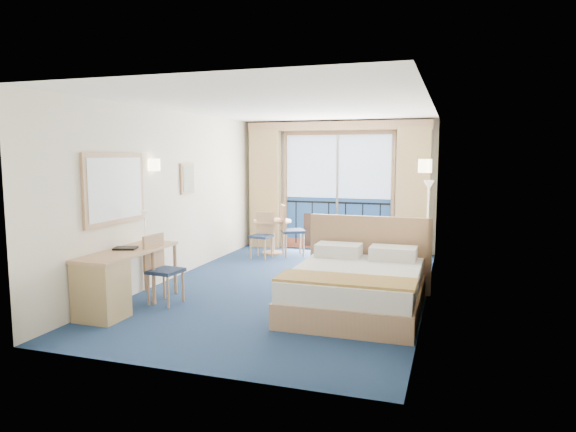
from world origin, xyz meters
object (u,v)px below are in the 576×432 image
object	(u,v)px
bed	(357,286)
table_chair_a	(289,227)
desk	(107,283)
desk_chair	(160,265)
armchair	(395,246)
round_table	(272,228)
floor_lamp	(428,201)
nightstand	(412,271)
table_chair_b	(263,232)

from	to	relation	value
bed	table_chair_a	bearing A→B (deg)	121.62
desk	desk_chair	xyz separation A→B (m)	(0.30, 0.73, 0.10)
armchair	round_table	xyz separation A→B (m)	(-2.47, 0.19, 0.21)
armchair	desk	size ratio (longest dim) A/B	0.43
floor_lamp	desk	distance (m)	5.79
nightstand	desk_chair	distance (m)	3.65
nightstand	table_chair_b	bearing A→B (deg)	152.19
bed	nightstand	size ratio (longest dim) A/B	3.84
desk	round_table	size ratio (longest dim) A/B	2.11
bed	desk_chair	size ratio (longest dim) A/B	2.26
nightstand	armchair	distance (m)	1.84
armchair	table_chair_b	world-z (taller)	table_chair_b
desk_chair	table_chair_b	world-z (taller)	desk_chair
armchair	desk	xyz separation A→B (m)	(-3.03, -4.28, 0.10)
armchair	desk_chair	size ratio (longest dim) A/B	0.75
nightstand	table_chair_b	distance (m)	3.37
desk	round_table	world-z (taller)	desk
round_table	table_chair_a	xyz separation A→B (m)	(0.37, -0.07, 0.05)
bed	table_chair_b	distance (m)	3.70
nightstand	bed	bearing A→B (deg)	-115.35
desk_chair	table_chair_b	xyz separation A→B (m)	(0.21, 3.34, -0.03)
floor_lamp	table_chair_a	bearing A→B (deg)	-178.36
round_table	armchair	bearing A→B (deg)	-4.42
bed	table_chair_b	world-z (taller)	bed
bed	table_chair_a	distance (m)	3.73
nightstand	table_chair_b	xyz separation A→B (m)	(-2.97, 1.57, 0.22)
armchair	table_chair_a	world-z (taller)	table_chair_a
floor_lamp	table_chair_a	size ratio (longest dim) A/B	1.51
nightstand	table_chair_a	size ratio (longest dim) A/B	0.54
armchair	table_chair_a	distance (m)	2.12
desk	table_chair_a	world-z (taller)	table_chair_a
table_chair_b	bed	bearing A→B (deg)	-44.03
desk_chair	armchair	bearing A→B (deg)	-30.60
desk	table_chair_b	bearing A→B (deg)	82.87
table_chair_a	table_chair_b	size ratio (longest dim) A/B	1.15
table_chair_b	nightstand	bearing A→B (deg)	-21.79
bed	armchair	xyz separation A→B (m)	(0.15, 3.05, 0.00)
nightstand	desk_chair	world-z (taller)	desk_chair
desk_chair	floor_lamp	bearing A→B (deg)	-34.33
armchair	round_table	world-z (taller)	round_table
desk	table_chair_a	size ratio (longest dim) A/B	1.59
table_chair_a	table_chair_b	bearing A→B (deg)	100.88
desk_chair	table_chair_b	distance (m)	3.35
floor_lamp	desk	size ratio (longest dim) A/B	0.95
bed	desk	xyz separation A→B (m)	(-2.88, -1.23, 0.11)
nightstand	table_chair_a	distance (m)	3.20
nightstand	desk	distance (m)	4.29
desk	desk_chair	world-z (taller)	desk_chair
bed	round_table	xyz separation A→B (m)	(-2.32, 3.24, 0.21)
armchair	table_chair_b	distance (m)	2.54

